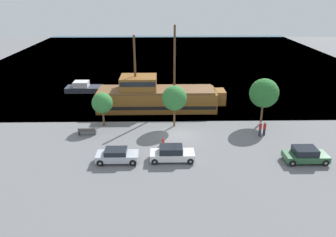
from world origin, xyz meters
The scene contains 14 objects.
ground_plane centered at (0.00, 0.00, 0.00)m, with size 160.00×160.00×0.00m, color slate.
water_surface centered at (0.00, 44.00, 0.00)m, with size 80.00×80.00×0.00m, color #33566B.
pirate_ship centered at (-3.02, 8.65, 1.76)m, with size 17.43×4.73×11.34m.
moored_boat_dockside centered at (-14.84, 17.13, 0.63)m, with size 5.81×2.57×1.69m.
parked_car_curb_front centered at (-1.21, -5.99, 0.73)m, with size 4.29×1.86×1.49m.
parked_car_curb_mid centered at (-6.50, -6.22, 0.69)m, with size 4.02×1.82×1.37m.
parked_car_curb_rear centered at (11.63, -6.51, 0.73)m, with size 4.09×1.99×1.49m.
fire_hydrant centered at (-2.05, -2.55, 0.41)m, with size 0.42×0.25×0.76m.
bench_promenade_east centered at (-10.74, 0.10, 0.45)m, with size 1.94×0.45×0.85m.
pedestrian_walking_near centered at (9.50, -0.32, 0.80)m, with size 0.32×0.32×1.59m.
pedestrian_walking_far centered at (8.91, -0.59, 0.90)m, with size 0.32×0.32×1.76m.
tree_row_east centered at (-9.28, 2.90, 2.89)m, with size 2.51×2.51×4.16m.
tree_row_mideast centered at (-0.67, 2.57, 3.56)m, with size 2.96×2.96×5.05m.
tree_row_midwest centered at (10.08, 3.04, 3.97)m, with size 3.50×3.50×5.72m.
Camera 1 is at (-2.12, -34.17, 15.66)m, focal length 35.00 mm.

